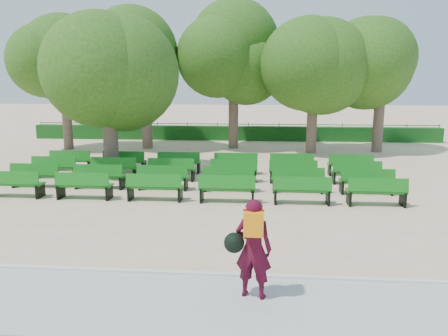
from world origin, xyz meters
name	(u,v)px	position (x,y,z in m)	size (l,w,h in m)	color
ground	(205,194)	(0.00, 0.00, 0.00)	(120.00, 120.00, 0.00)	#D2B08B
paving	(149,304)	(0.00, -7.40, 0.03)	(30.00, 2.20, 0.06)	#B0B0AC
curb	(164,273)	(0.00, -6.25, 0.05)	(30.00, 0.12, 0.10)	silver
hedge	(232,133)	(0.00, 14.00, 0.45)	(26.00, 0.70, 0.90)	#134C16
fence	(233,139)	(0.00, 14.40, 0.00)	(26.00, 0.10, 1.02)	black
tree_line	(228,149)	(0.00, 10.00, 0.00)	(21.80, 6.80, 7.04)	#305E19
bench_array	(200,183)	(-0.35, 1.31, 0.09)	(1.76, 0.59, 1.10)	#137017
tree_among	(107,60)	(-4.02, 2.52, 4.47)	(4.56, 4.56, 6.56)	brown
person	(252,247)	(1.69, -7.04, 0.95)	(0.84, 0.55, 1.72)	#43091C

